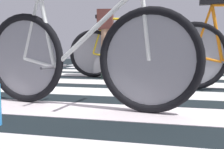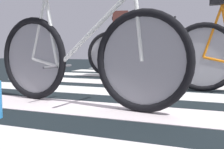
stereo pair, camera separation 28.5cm
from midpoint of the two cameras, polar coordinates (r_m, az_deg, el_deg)
ground at (r=2.94m, az=14.62°, el=-3.06°), size 18.00×14.00×0.02m
crosswalk_markings at (r=3.23m, az=14.75°, el=-2.06°), size 5.49×6.53×0.00m
bicycle_1_of_3 at (r=1.94m, az=-11.09°, el=4.19°), size 1.73×0.53×0.93m
bicycle_3_of_3 at (r=3.87m, az=1.19°, el=5.13°), size 1.72×0.53×0.93m
cyclist_3_of_3 at (r=3.90m, az=-3.43°, el=8.91°), size 0.37×0.44×0.99m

